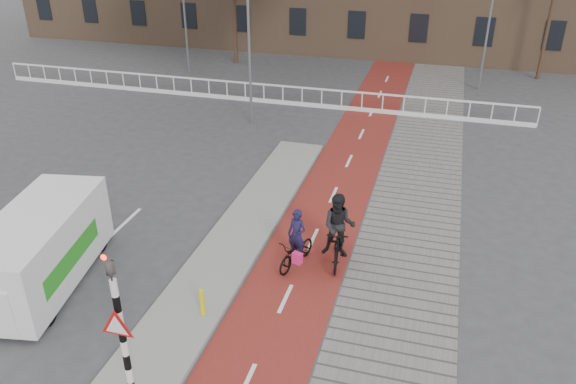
# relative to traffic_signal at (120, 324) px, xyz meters

# --- Properties ---
(ground) EXTENTS (120.00, 120.00, 0.00)m
(ground) POSITION_rel_traffic_signal_xyz_m (0.60, 2.02, -1.99)
(ground) COLOR #38383A
(ground) RESTS_ON ground
(bike_lane) EXTENTS (2.50, 60.00, 0.01)m
(bike_lane) POSITION_rel_traffic_signal_xyz_m (2.10, 12.02, -1.98)
(bike_lane) COLOR maroon
(bike_lane) RESTS_ON ground
(sidewalk) EXTENTS (3.00, 60.00, 0.01)m
(sidewalk) POSITION_rel_traffic_signal_xyz_m (4.90, 12.02, -1.98)
(sidewalk) COLOR slate
(sidewalk) RESTS_ON ground
(curb_island) EXTENTS (1.80, 16.00, 0.12)m
(curb_island) POSITION_rel_traffic_signal_xyz_m (-0.10, 6.02, -1.93)
(curb_island) COLOR gray
(curb_island) RESTS_ON ground
(traffic_signal) EXTENTS (0.80, 0.80, 3.68)m
(traffic_signal) POSITION_rel_traffic_signal_xyz_m (0.00, 0.00, 0.00)
(traffic_signal) COLOR black
(traffic_signal) RESTS_ON curb_island
(bollard) EXTENTS (0.12, 0.12, 0.71)m
(bollard) POSITION_rel_traffic_signal_xyz_m (0.36, 2.76, -1.52)
(bollard) COLOR yellow
(bollard) RESTS_ON curb_island
(cyclist_near) EXTENTS (1.03, 1.75, 1.75)m
(cyclist_near) POSITION_rel_traffic_signal_xyz_m (1.98, 5.55, -1.40)
(cyclist_near) COLOR black
(cyclist_near) RESTS_ON bike_lane
(cyclist_far) EXTENTS (0.99, 2.05, 2.12)m
(cyclist_far) POSITION_rel_traffic_signal_xyz_m (3.05, 6.04, -1.10)
(cyclist_far) COLOR black
(cyclist_far) RESTS_ON bike_lane
(van) EXTENTS (2.74, 5.02, 2.05)m
(van) POSITION_rel_traffic_signal_xyz_m (-4.26, 2.96, -0.91)
(van) COLOR silver
(van) RESTS_ON ground
(railing) EXTENTS (28.00, 0.10, 0.99)m
(railing) POSITION_rel_traffic_signal_xyz_m (-4.40, 19.02, -1.68)
(railing) COLOR silver
(railing) RESTS_ON ground
(tree_mid) EXTENTS (0.27, 0.27, 6.69)m
(tree_mid) POSITION_rel_traffic_signal_xyz_m (-7.57, 26.07, 1.35)
(tree_mid) COLOR #321F16
(tree_mid) RESTS_ON ground
(tree_right) EXTENTS (0.21, 0.21, 7.34)m
(tree_right) POSITION_rel_traffic_signal_xyz_m (10.46, 27.48, 1.68)
(tree_right) COLOR #321F16
(tree_right) RESTS_ON ground
(streetlight_near) EXTENTS (0.12, 0.12, 8.36)m
(streetlight_near) POSITION_rel_traffic_signal_xyz_m (-3.00, 15.96, 2.19)
(streetlight_near) COLOR slate
(streetlight_near) RESTS_ON ground
(streetlight_right) EXTENTS (0.12, 0.12, 7.94)m
(streetlight_right) POSITION_rel_traffic_signal_xyz_m (7.15, 24.36, 1.98)
(streetlight_right) COLOR slate
(streetlight_right) RESTS_ON ground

